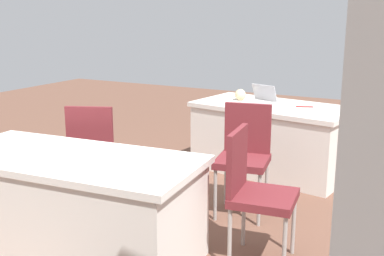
# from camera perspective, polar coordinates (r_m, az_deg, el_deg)

# --- Properties ---
(ground_plane) EXTENTS (14.40, 14.40, 0.00)m
(ground_plane) POSITION_cam_1_polar(r_m,az_deg,el_deg) (3.77, -2.04, -14.20)
(ground_plane) COLOR brown
(table_foreground) EXTENTS (1.83, 1.14, 0.77)m
(table_foreground) POSITION_cam_1_polar(r_m,az_deg,el_deg) (5.44, 9.51, -1.20)
(table_foreground) COLOR silver
(table_foreground) RESTS_ON ground
(table_mid_left) EXTENTS (1.95, 1.01, 0.77)m
(table_mid_left) POSITION_cam_1_polar(r_m,az_deg,el_deg) (3.63, -14.06, -9.03)
(table_mid_left) COLOR silver
(table_mid_left) RESTS_ON ground
(chair_tucked_left) EXTENTS (0.51, 0.51, 0.97)m
(chair_tucked_left) POSITION_cam_1_polar(r_m,az_deg,el_deg) (4.25, 6.25, -2.80)
(chair_tucked_left) COLOR #9E9993
(chair_tucked_left) RESTS_ON ground
(chair_tucked_right) EXTENTS (0.58, 0.58, 0.96)m
(chair_tucked_right) POSITION_cam_1_polar(r_m,az_deg,el_deg) (4.47, -11.53, -2.31)
(chair_tucked_right) COLOR #9E9993
(chair_tucked_right) RESTS_ON ground
(chair_aisle) EXTENTS (0.62, 0.62, 0.96)m
(chair_aisle) POSITION_cam_1_polar(r_m,az_deg,el_deg) (5.63, 19.55, 0.42)
(chair_aisle) COLOR #9E9993
(chair_aisle) RESTS_ON ground
(chair_by_pillar) EXTENTS (0.49, 0.49, 0.97)m
(chair_by_pillar) POSITION_cam_1_polar(r_m,az_deg,el_deg) (3.43, 7.42, -7.00)
(chair_by_pillar) COLOR #9E9993
(chair_by_pillar) RESTS_ON ground
(laptop_silver) EXTENTS (0.39, 0.38, 0.21)m
(laptop_silver) POSITION_cam_1_polar(r_m,az_deg,el_deg) (5.40, 7.97, 3.32)
(laptop_silver) COLOR silver
(laptop_silver) RESTS_ON table_foreground
(yarn_ball) EXTENTS (0.13, 0.13, 0.13)m
(yarn_ball) POSITION_cam_1_polar(r_m,az_deg,el_deg) (5.58, 5.78, 3.98)
(yarn_ball) COLOR beige
(yarn_ball) RESTS_ON table_foreground
(scissors_red) EXTENTS (0.18, 0.10, 0.01)m
(scissors_red) POSITION_cam_1_polar(r_m,az_deg,el_deg) (5.29, 13.28, 2.49)
(scissors_red) COLOR red
(scissors_red) RESTS_ON table_foreground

